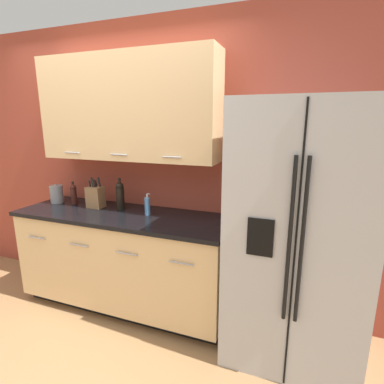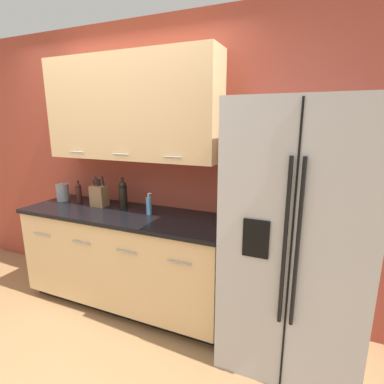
% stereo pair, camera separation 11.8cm
% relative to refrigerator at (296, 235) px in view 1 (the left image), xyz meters
% --- Properties ---
extents(ground_plane, '(14.00, 14.00, 0.00)m').
position_rel_refrigerator_xyz_m(ground_plane, '(-1.68, -0.99, -0.93)').
color(ground_plane, '#997047').
extents(wall_back, '(10.00, 0.39, 2.60)m').
position_rel_refrigerator_xyz_m(wall_back, '(-1.62, 0.35, 0.51)').
color(wall_back, '#993D2D').
rests_on(wall_back, ground_plane).
extents(counter_unit, '(1.97, 0.64, 0.92)m').
position_rel_refrigerator_xyz_m(counter_unit, '(-1.47, 0.06, -0.47)').
color(counter_unit, black).
rests_on(counter_unit, ground_plane).
extents(refrigerator, '(0.92, 0.76, 1.86)m').
position_rel_refrigerator_xyz_m(refrigerator, '(0.00, 0.00, 0.00)').
color(refrigerator, '#B2B2B5').
rests_on(refrigerator, ground_plane).
extents(knife_block, '(0.15, 0.12, 0.29)m').
position_rel_refrigerator_xyz_m(knife_block, '(-1.81, 0.12, 0.09)').
color(knife_block, olive).
rests_on(knife_block, counter_unit).
extents(wine_bottle, '(0.08, 0.08, 0.29)m').
position_rel_refrigerator_xyz_m(wine_bottle, '(-1.56, 0.16, 0.12)').
color(wine_bottle, black).
rests_on(wine_bottle, counter_unit).
extents(soap_dispenser, '(0.05, 0.05, 0.19)m').
position_rel_refrigerator_xyz_m(soap_dispenser, '(-1.24, 0.09, 0.07)').
color(soap_dispenser, '#4C7FB2').
rests_on(soap_dispenser, counter_unit).
extents(oil_bottle, '(0.06, 0.06, 0.22)m').
position_rel_refrigerator_xyz_m(oil_bottle, '(-2.10, 0.15, 0.09)').
color(oil_bottle, '#3D1914').
rests_on(oil_bottle, counter_unit).
extents(steel_canister, '(0.13, 0.13, 0.19)m').
position_rel_refrigerator_xyz_m(steel_canister, '(-2.29, 0.13, 0.07)').
color(steel_canister, gray).
rests_on(steel_canister, counter_unit).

